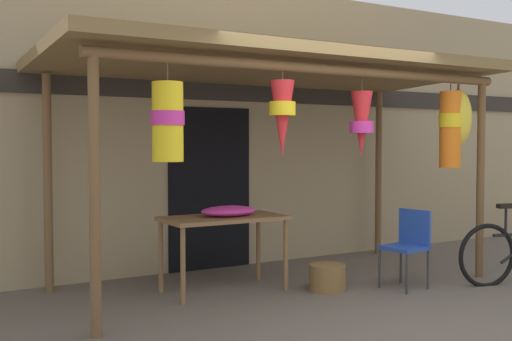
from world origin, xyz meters
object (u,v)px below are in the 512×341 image
object	(u,v)px
folding_chair	(408,241)
display_table	(224,225)
wicker_basket_by_table	(327,278)
flower_heap_on_table	(230,211)

from	to	relation	value
folding_chair	display_table	bearing A→B (deg)	154.44
display_table	folding_chair	distance (m)	2.00
folding_chair	wicker_basket_by_table	distance (m)	0.97
wicker_basket_by_table	flower_heap_on_table	bearing A→B (deg)	148.74
folding_chair	wicker_basket_by_table	size ratio (longest dim) A/B	2.18
flower_heap_on_table	wicker_basket_by_table	world-z (taller)	flower_heap_on_table
display_table	wicker_basket_by_table	xyz separation A→B (m)	(0.95, -0.54, -0.56)
display_table	folding_chair	world-z (taller)	folding_chair
display_table	wicker_basket_by_table	distance (m)	1.23
flower_heap_on_table	folding_chair	distance (m)	1.96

